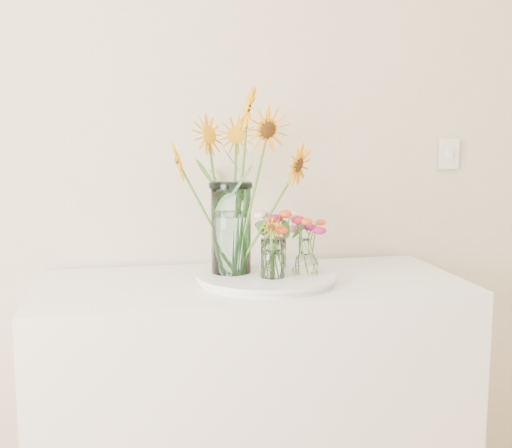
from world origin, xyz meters
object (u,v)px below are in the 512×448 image
at_px(small_vase_a, 273,259).
at_px(small_vase_b, 306,257).
at_px(mason_jar, 231,228).
at_px(tray, 266,279).
at_px(counter, 251,409).
at_px(small_vase_c, 277,253).

height_order(small_vase_a, small_vase_b, small_vase_a).
bearing_deg(small_vase_a, mason_jar, 140.08).
xyz_separation_m(tray, mason_jar, (-0.11, 0.04, 0.16)).
bearing_deg(mason_jar, small_vase_b, -14.64).
bearing_deg(small_vase_b, mason_jar, 165.36).
height_order(counter, tray, tray).
xyz_separation_m(mason_jar, small_vase_a, (0.12, -0.10, -0.09)).
distance_m(counter, tray, 0.47).
bearing_deg(small_vase_b, small_vase_a, -162.78).
bearing_deg(small_vase_c, tray, -121.02).
bearing_deg(small_vase_c, mason_jar, -160.55).
bearing_deg(counter, small_vase_c, 31.08).
distance_m(tray, mason_jar, 0.20).
bearing_deg(small_vase_a, small_vase_b, 17.22).
distance_m(tray, small_vase_a, 0.10).
xyz_separation_m(counter, small_vase_a, (0.05, -0.10, 0.54)).
xyz_separation_m(counter, small_vase_c, (0.10, 0.06, 0.53)).
height_order(small_vase_a, small_vase_c, small_vase_a).
bearing_deg(small_vase_a, counter, 118.63).
xyz_separation_m(mason_jar, small_vase_c, (0.17, 0.06, -0.10)).
xyz_separation_m(counter, mason_jar, (-0.07, 0.00, 0.63)).
bearing_deg(small_vase_c, small_vase_a, -107.78).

